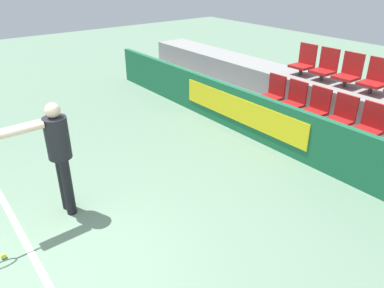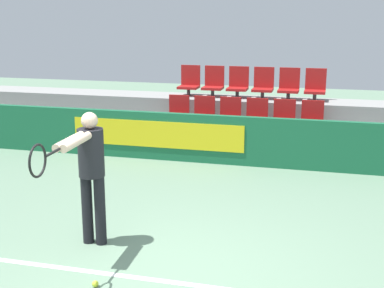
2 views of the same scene
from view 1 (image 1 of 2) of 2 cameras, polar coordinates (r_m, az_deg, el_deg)
name	(u,v)px [view 1 (image 1 of 2)]	position (r m, az deg, el deg)	size (l,w,h in m)	color
ground_plane	(44,278)	(4.69, -21.67, -18.43)	(30.00, 30.00, 0.00)	slate
court_baseline	(44,277)	(4.69, -21.58, -18.36)	(5.11, 0.08, 0.01)	white
barrier_wall	(302,136)	(6.67, 16.43, 1.13)	(12.40, 0.14, 0.89)	#19603D
bleacher_tier_front	(320,139)	(7.13, 18.95, 0.67)	(12.00, 0.87, 0.50)	gray
bleacher_tier_middle	(350,115)	(7.74, 22.94, 4.02)	(12.00, 0.87, 1.00)	gray
stadium_chair_0	(273,92)	(7.73, 12.30, 7.70)	(0.41, 0.38, 0.62)	#333333
stadium_chair_1	(294,99)	(7.43, 15.26, 6.61)	(0.41, 0.38, 0.62)	#333333
stadium_chair_2	(317,107)	(7.16, 18.45, 5.42)	(0.41, 0.38, 0.62)	#333333
stadium_chair_3	(342,115)	(6.91, 21.86, 4.11)	(0.41, 0.38, 0.62)	#333333
stadium_chair_4	(370,124)	(6.69, 25.51, 2.70)	(0.41, 0.38, 0.62)	#333333
stadium_chair_6	(304,61)	(8.26, 16.72, 12.01)	(0.41, 0.38, 0.62)	#333333
stadium_chair_7	(325,66)	(7.98, 19.67, 11.11)	(0.41, 0.38, 0.62)	#333333
stadium_chair_8	(349,72)	(7.73, 22.80, 10.13)	(0.41, 0.38, 0.62)	#333333
stadium_chair_9	(375,78)	(7.50, 26.12, 9.04)	(0.41, 0.38, 0.62)	#333333
tennis_player	(53,150)	(5.10, -20.42, -0.82)	(0.30, 1.54, 1.59)	black
tennis_ball	(4,256)	(5.10, -26.78, -15.00)	(0.07, 0.07, 0.07)	#CCDB33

